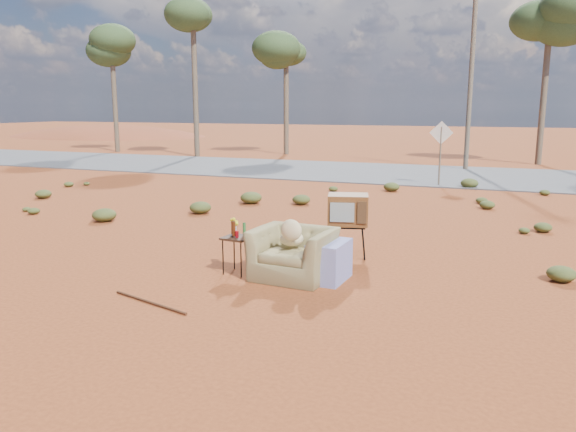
% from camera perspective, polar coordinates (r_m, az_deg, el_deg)
% --- Properties ---
extents(ground, '(140.00, 140.00, 0.00)m').
position_cam_1_polar(ground, '(8.78, -3.84, -6.73)').
color(ground, '#93411D').
rests_on(ground, ground).
extents(highway, '(140.00, 7.00, 0.04)m').
position_cam_1_polar(highway, '(23.00, 12.16, 4.22)').
color(highway, '#565659').
rests_on(highway, ground).
extents(dirt_mound, '(26.00, 18.00, 2.00)m').
position_cam_1_polar(dirt_mound, '(53.49, -17.90, 7.73)').
color(dirt_mound, brown).
rests_on(dirt_mound, ground).
extents(armchair, '(1.48, 0.92, 1.06)m').
position_cam_1_polar(armchair, '(8.84, 1.22, -3.25)').
color(armchair, olive).
rests_on(armchair, ground).
extents(tv_unit, '(0.82, 0.72, 1.14)m').
position_cam_1_polar(tv_unit, '(10.12, 6.10, 0.55)').
color(tv_unit, black).
rests_on(tv_unit, ground).
extents(side_table, '(0.46, 0.46, 0.87)m').
position_cam_1_polar(side_table, '(9.13, -5.26, -1.92)').
color(side_table, '#331E12').
rests_on(side_table, ground).
extents(rusty_bar, '(1.42, 0.45, 0.04)m').
position_cam_1_polar(rusty_bar, '(8.08, -13.85, -8.51)').
color(rusty_bar, '#482313').
rests_on(rusty_bar, ground).
extents(road_sign, '(0.78, 0.06, 2.19)m').
position_cam_1_polar(road_sign, '(19.71, 15.27, 7.29)').
color(road_sign, brown).
rests_on(road_sign, ground).
extents(eucalyptus_far_left, '(3.20, 3.20, 7.10)m').
position_cam_1_polar(eucalyptus_far_left, '(35.14, -17.48, 15.95)').
color(eucalyptus_far_left, brown).
rests_on(eucalyptus_far_left, ground).
extents(eucalyptus_left, '(3.20, 3.20, 8.10)m').
position_cam_1_polar(eucalyptus_left, '(31.07, -9.62, 18.81)').
color(eucalyptus_left, brown).
rests_on(eucalyptus_left, ground).
extents(eucalyptus_near_left, '(3.20, 3.20, 6.60)m').
position_cam_1_polar(eucalyptus_near_left, '(31.86, -0.19, 16.11)').
color(eucalyptus_near_left, brown).
rests_on(eucalyptus_near_left, ground).
extents(eucalyptus_center, '(3.20, 3.20, 7.60)m').
position_cam_1_polar(eucalyptus_center, '(28.85, 25.09, 17.59)').
color(eucalyptus_center, brown).
rests_on(eucalyptus_center, ground).
extents(utility_pole_center, '(1.40, 0.20, 8.00)m').
position_cam_1_polar(utility_pole_center, '(25.16, 18.13, 13.93)').
color(utility_pole_center, brown).
rests_on(utility_pole_center, ground).
extents(scrub_patch, '(17.49, 8.07, 0.33)m').
position_cam_1_polar(scrub_patch, '(13.00, 1.05, -0.18)').
color(scrub_patch, '#434920').
rests_on(scrub_patch, ground).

